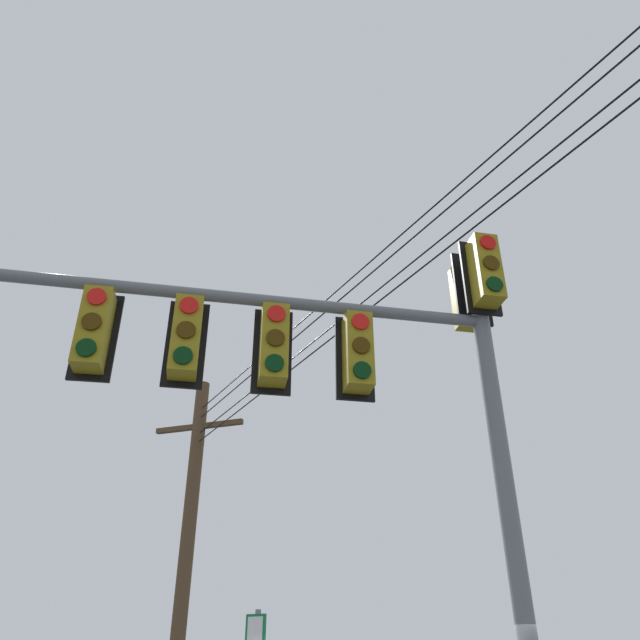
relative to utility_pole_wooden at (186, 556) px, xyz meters
The scene contains 3 objects.
signal_mast_assembly 8.89m from the utility_pole_wooden, ahead, with size 1.72×5.69×6.86m.
utility_pole_wooden is the anchor object (origin of this frame).
overhead_wire_span 10.75m from the utility_pole_wooden, ahead, with size 20.24×3.19×1.42m.
Camera 1 is at (6.29, -3.37, 2.11)m, focal length 35.04 mm.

